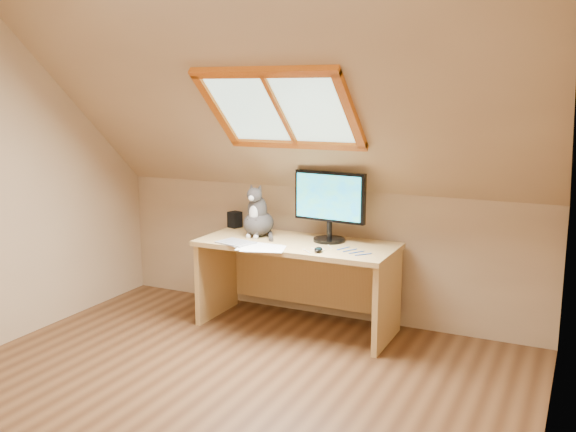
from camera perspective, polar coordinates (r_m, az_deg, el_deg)
The scene contains 10 objects.
ground at distance 3.74m, azimuth -7.97°, elevation -16.70°, with size 3.50×3.50×0.00m, color brown.
room_shell at distance 3.25m, azimuth -9.54°, elevation 5.53°, with size 3.52×3.52×2.41m.
desk at distance 4.77m, azimuth 1.12°, elevation -4.61°, with size 1.44×0.63×0.66m.
monitor at distance 4.64m, azimuth 3.71°, elevation 1.28°, with size 0.56×0.23×0.51m.
cat at distance 4.84m, azimuth -2.70°, elevation -0.09°, with size 0.22×0.27×0.41m.
desk_speaker at distance 5.17m, azimuth -4.75°, elevation -0.32°, with size 0.09×0.09×0.13m, color black.
graphics_tablet at distance 4.64m, azimuth -4.65°, elevation -2.37°, with size 0.25×0.18×0.01m, color #B2B2B7.
mouse at distance 4.38m, azimuth 2.71°, elevation -3.00°, with size 0.06×0.10×0.03m, color black.
papers at distance 4.50m, azimuth -2.27°, elevation -2.80°, with size 0.35×0.30×0.01m.
cables at distance 4.42m, azimuth 4.58°, elevation -3.07°, with size 0.51×0.26×0.01m.
Camera 1 is at (1.86, -2.75, 1.73)m, focal length 40.00 mm.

